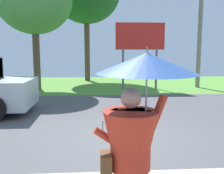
# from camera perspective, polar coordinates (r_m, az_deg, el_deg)

# --- Properties ---
(ground_plane) EXTENTS (40.00, 22.00, 0.20)m
(ground_plane) POSITION_cam_1_polar(r_m,az_deg,el_deg) (9.16, -0.30, -5.39)
(ground_plane) COLOR #4C4C4F
(monk_pedestrian) EXTENTS (1.11, 1.08, 2.13)m
(monk_pedestrian) POSITION_cam_1_polar(r_m,az_deg,el_deg) (2.90, 4.95, -11.33)
(monk_pedestrian) COLOR #B22D1E
(monk_pedestrian) RESTS_ON ground_plane
(utility_pole) EXTENTS (1.80, 0.24, 6.55)m
(utility_pole) POSITION_cam_1_polar(r_m,az_deg,el_deg) (15.36, 18.71, 12.78)
(utility_pole) COLOR gray
(utility_pole) RESTS_ON ground_plane
(roadside_billboard) EXTENTS (2.60, 0.12, 3.50)m
(roadside_billboard) POSITION_cam_1_polar(r_m,az_deg,el_deg) (14.03, 6.17, 9.97)
(roadside_billboard) COLOR slate
(roadside_billboard) RESTS_ON ground_plane
(tree_left_far) EXTENTS (3.86, 3.86, 6.39)m
(tree_left_far) POSITION_cam_1_polar(r_m,az_deg,el_deg) (14.53, -16.64, 17.79)
(tree_left_far) COLOR brown
(tree_left_far) RESTS_ON ground_plane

